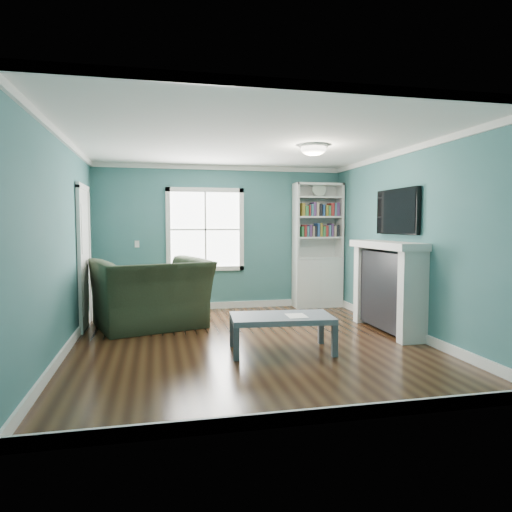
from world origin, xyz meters
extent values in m
plane|color=black|center=(0.00, 0.00, 0.00)|extent=(5.00, 5.00, 0.00)
plane|color=#316767|center=(0.00, 2.50, 1.30)|extent=(4.50, 0.00, 4.50)
plane|color=#316767|center=(0.00, -2.50, 1.30)|extent=(4.50, 0.00, 4.50)
plane|color=#316767|center=(-2.25, 0.00, 1.30)|extent=(0.00, 5.00, 5.00)
plane|color=#316767|center=(2.25, 0.00, 1.30)|extent=(0.00, 5.00, 5.00)
plane|color=white|center=(0.00, 0.00, 2.60)|extent=(5.00, 5.00, 0.00)
cube|color=white|center=(0.00, 2.48, 0.06)|extent=(4.50, 0.03, 0.12)
cube|color=white|center=(0.00, -2.48, 0.06)|extent=(4.50, 0.03, 0.12)
cube|color=white|center=(-2.23, 0.00, 0.06)|extent=(0.03, 5.00, 0.12)
cube|color=white|center=(2.23, 0.00, 0.06)|extent=(0.03, 5.00, 0.12)
cube|color=white|center=(0.00, 2.48, 2.56)|extent=(4.50, 0.04, 0.08)
cube|color=white|center=(0.00, -2.48, 2.56)|extent=(4.50, 0.04, 0.08)
cube|color=white|center=(-2.23, 0.00, 2.56)|extent=(0.04, 5.00, 0.08)
cube|color=white|center=(2.23, 0.00, 2.56)|extent=(0.04, 5.00, 0.08)
cube|color=white|center=(-0.30, 2.50, 1.45)|extent=(1.24, 0.01, 1.34)
cube|color=white|center=(-0.96, 2.48, 1.45)|extent=(0.08, 0.06, 1.50)
cube|color=white|center=(0.36, 2.48, 1.45)|extent=(0.08, 0.06, 1.50)
cube|color=white|center=(-0.30, 2.48, 0.74)|extent=(1.40, 0.06, 0.08)
cube|color=white|center=(-0.30, 2.48, 2.16)|extent=(1.40, 0.06, 0.08)
cube|color=white|center=(-0.30, 2.48, 1.45)|extent=(1.24, 0.03, 0.03)
cube|color=white|center=(-0.30, 2.48, 1.45)|extent=(0.03, 0.03, 1.34)
cube|color=silver|center=(1.77, 2.30, 0.45)|extent=(0.90, 0.35, 0.90)
cube|color=silver|center=(1.34, 2.30, 1.60)|extent=(0.04, 0.35, 1.40)
cube|color=silver|center=(2.20, 2.30, 1.60)|extent=(0.04, 0.35, 1.40)
cube|color=silver|center=(1.77, 2.46, 1.60)|extent=(0.90, 0.02, 1.40)
cube|color=silver|center=(1.77, 2.30, 2.28)|extent=(0.90, 0.35, 0.04)
cube|color=silver|center=(1.77, 2.30, 0.92)|extent=(0.84, 0.33, 0.03)
cube|color=silver|center=(1.77, 2.30, 1.30)|extent=(0.84, 0.33, 0.03)
cube|color=silver|center=(1.77, 2.30, 1.68)|extent=(0.84, 0.33, 0.03)
cube|color=silver|center=(1.77, 2.30, 2.04)|extent=(0.84, 0.33, 0.03)
cube|color=#33723F|center=(1.77, 2.28, 1.43)|extent=(0.70, 0.25, 0.22)
cube|color=maroon|center=(1.77, 2.28, 1.81)|extent=(0.70, 0.25, 0.22)
cylinder|color=beige|center=(1.77, 2.25, 2.19)|extent=(0.26, 0.06, 0.26)
cube|color=black|center=(2.09, 0.20, 0.60)|extent=(0.30, 1.20, 1.10)
cube|color=black|center=(2.07, 0.20, 0.40)|extent=(0.22, 0.65, 0.70)
cube|color=silver|center=(2.07, -0.47, 0.60)|extent=(0.36, 0.16, 1.20)
cube|color=silver|center=(2.07, 0.87, 0.60)|extent=(0.36, 0.16, 1.20)
cube|color=silver|center=(2.05, 0.20, 1.25)|extent=(0.44, 1.58, 0.10)
cube|color=black|center=(2.20, 0.20, 1.72)|extent=(0.06, 1.10, 0.65)
cube|color=silver|center=(-2.23, 1.40, 1.02)|extent=(0.04, 0.80, 2.05)
cube|color=white|center=(-2.22, 0.95, 1.02)|extent=(0.05, 0.08, 2.13)
cube|color=white|center=(-2.22, 1.85, 1.02)|extent=(0.05, 0.08, 2.13)
cube|color=white|center=(-2.22, 1.40, 2.09)|extent=(0.05, 0.98, 0.08)
sphere|color=#BF8C3F|center=(-2.17, 1.70, 0.95)|extent=(0.07, 0.07, 0.07)
ellipsoid|color=white|center=(0.90, 0.10, 2.54)|extent=(0.34, 0.34, 0.15)
cylinder|color=white|center=(0.90, 0.10, 2.58)|extent=(0.38, 0.38, 0.03)
cube|color=white|center=(-1.50, 2.48, 1.20)|extent=(0.08, 0.01, 0.12)
imported|color=black|center=(-1.25, 1.21, 0.69)|extent=(1.80, 1.44, 1.37)
cube|color=#434850|center=(-0.30, -0.73, 0.19)|extent=(0.07, 0.07, 0.38)
cube|color=#434850|center=(0.85, -0.83, 0.19)|extent=(0.07, 0.07, 0.38)
cube|color=#434850|center=(-0.24, -0.13, 0.19)|extent=(0.07, 0.07, 0.38)
cube|color=#434850|center=(0.90, -0.23, 0.19)|extent=(0.07, 0.07, 0.38)
cube|color=slate|center=(0.30, -0.48, 0.41)|extent=(1.27, 0.77, 0.07)
cube|color=white|center=(0.47, -0.55, 0.45)|extent=(0.24, 0.30, 0.00)
camera|label=1|loc=(-1.16, -5.75, 1.55)|focal=32.00mm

